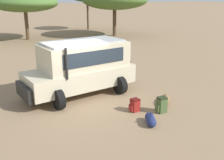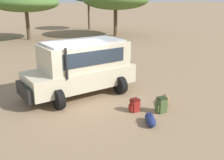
{
  "view_description": "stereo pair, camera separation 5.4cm",
  "coord_description": "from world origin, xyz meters",
  "px_view_note": "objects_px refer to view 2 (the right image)",
  "views": [
    {
      "loc": [
        -3.49,
        -9.91,
        4.31
      ],
      "look_at": [
        1.1,
        -0.71,
        1.0
      ],
      "focal_mm": 42.0,
      "sensor_mm": 36.0,
      "label": 1
    },
    {
      "loc": [
        -3.44,
        -9.93,
        4.31
      ],
      "look_at": [
        1.1,
        -0.71,
        1.0
      ],
      "focal_mm": 42.0,
      "sensor_mm": 36.0,
      "label": 2
    }
  ],
  "objects_px": {
    "backpack_beside_front_wheel": "(135,105)",
    "duffel_bag_low_black_case": "(165,100)",
    "duffel_bag_soft_canvas": "(150,120)",
    "backpack_cluster_center": "(161,105)",
    "safari_vehicle": "(82,66)",
    "acacia_tree_right_mid": "(26,3)",
    "acacia_tree_distant_right": "(116,0)"
  },
  "relations": [
    {
      "from": "backpack_beside_front_wheel",
      "to": "backpack_cluster_center",
      "type": "height_order",
      "value": "backpack_cluster_center"
    },
    {
      "from": "acacia_tree_distant_right",
      "to": "duffel_bag_low_black_case",
      "type": "bearing_deg",
      "value": -110.85
    },
    {
      "from": "duffel_bag_low_black_case",
      "to": "backpack_beside_front_wheel",
      "type": "bearing_deg",
      "value": -177.77
    },
    {
      "from": "duffel_bag_low_black_case",
      "to": "acacia_tree_distant_right",
      "type": "relative_size",
      "value": 0.1
    },
    {
      "from": "duffel_bag_low_black_case",
      "to": "duffel_bag_soft_canvas",
      "type": "relative_size",
      "value": 1.0
    },
    {
      "from": "safari_vehicle",
      "to": "backpack_beside_front_wheel",
      "type": "distance_m",
      "value": 3.13
    },
    {
      "from": "safari_vehicle",
      "to": "acacia_tree_right_mid",
      "type": "relative_size",
      "value": 0.82
    },
    {
      "from": "backpack_cluster_center",
      "to": "duffel_bag_soft_canvas",
      "type": "height_order",
      "value": "backpack_cluster_center"
    },
    {
      "from": "safari_vehicle",
      "to": "duffel_bag_low_black_case",
      "type": "height_order",
      "value": "safari_vehicle"
    },
    {
      "from": "acacia_tree_right_mid",
      "to": "safari_vehicle",
      "type": "bearing_deg",
      "value": -91.51
    },
    {
      "from": "backpack_beside_front_wheel",
      "to": "duffel_bag_soft_canvas",
      "type": "distance_m",
      "value": 1.19
    },
    {
      "from": "backpack_cluster_center",
      "to": "acacia_tree_right_mid",
      "type": "xyz_separation_m",
      "value": [
        -1.54,
        20.66,
        3.32
      ]
    },
    {
      "from": "duffel_bag_soft_canvas",
      "to": "backpack_cluster_center",
      "type": "bearing_deg",
      "value": 34.07
    },
    {
      "from": "backpack_beside_front_wheel",
      "to": "safari_vehicle",
      "type": "bearing_deg",
      "value": 112.53
    },
    {
      "from": "acacia_tree_right_mid",
      "to": "duffel_bag_low_black_case",
      "type": "bearing_deg",
      "value": -83.72
    },
    {
      "from": "safari_vehicle",
      "to": "acacia_tree_distant_right",
      "type": "distance_m",
      "value": 18.65
    },
    {
      "from": "backpack_cluster_center",
      "to": "safari_vehicle",
      "type": "bearing_deg",
      "value": 121.4
    },
    {
      "from": "duffel_bag_soft_canvas",
      "to": "acacia_tree_distant_right",
      "type": "distance_m",
      "value": 21.77
    },
    {
      "from": "backpack_cluster_center",
      "to": "duffel_bag_soft_canvas",
      "type": "bearing_deg",
      "value": -145.93
    },
    {
      "from": "backpack_beside_front_wheel",
      "to": "acacia_tree_distant_right",
      "type": "bearing_deg",
      "value": 65.17
    },
    {
      "from": "acacia_tree_right_mid",
      "to": "backpack_beside_front_wheel",
      "type": "bearing_deg",
      "value": -88.08
    },
    {
      "from": "safari_vehicle",
      "to": "backpack_beside_front_wheel",
      "type": "bearing_deg",
      "value": -67.47
    },
    {
      "from": "duffel_bag_soft_canvas",
      "to": "duffel_bag_low_black_case",
      "type": "bearing_deg",
      "value": 37.83
    },
    {
      "from": "backpack_cluster_center",
      "to": "acacia_tree_distant_right",
      "type": "bearing_deg",
      "value": 68.02
    },
    {
      "from": "backpack_beside_front_wheel",
      "to": "backpack_cluster_center",
      "type": "xyz_separation_m",
      "value": [
        0.87,
        -0.55,
        0.06
      ]
    },
    {
      "from": "safari_vehicle",
      "to": "backpack_beside_front_wheel",
      "type": "xyz_separation_m",
      "value": [
        1.13,
        -2.73,
        -1.05
      ]
    },
    {
      "from": "backpack_beside_front_wheel",
      "to": "duffel_bag_low_black_case",
      "type": "xyz_separation_m",
      "value": [
        1.53,
        0.06,
        -0.09
      ]
    },
    {
      "from": "duffel_bag_low_black_case",
      "to": "duffel_bag_soft_canvas",
      "type": "distance_m",
      "value": 2.03
    },
    {
      "from": "safari_vehicle",
      "to": "backpack_cluster_center",
      "type": "relative_size",
      "value": 8.79
    },
    {
      "from": "duffel_bag_low_black_case",
      "to": "backpack_cluster_center",
      "type": "bearing_deg",
      "value": -137.46
    },
    {
      "from": "backpack_cluster_center",
      "to": "acacia_tree_distant_right",
      "type": "relative_size",
      "value": 0.08
    },
    {
      "from": "safari_vehicle",
      "to": "duffel_bag_low_black_case",
      "type": "bearing_deg",
      "value": -45.04
    }
  ]
}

